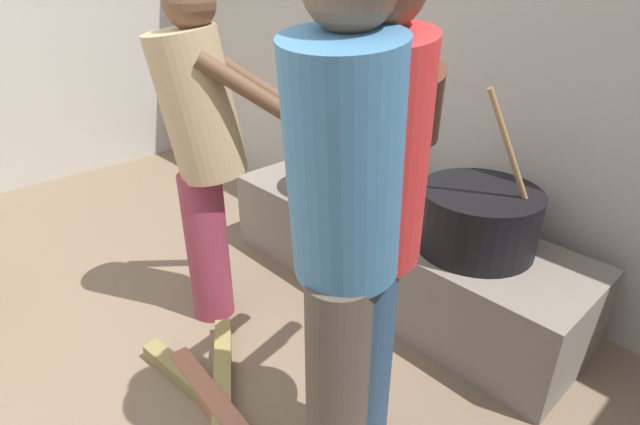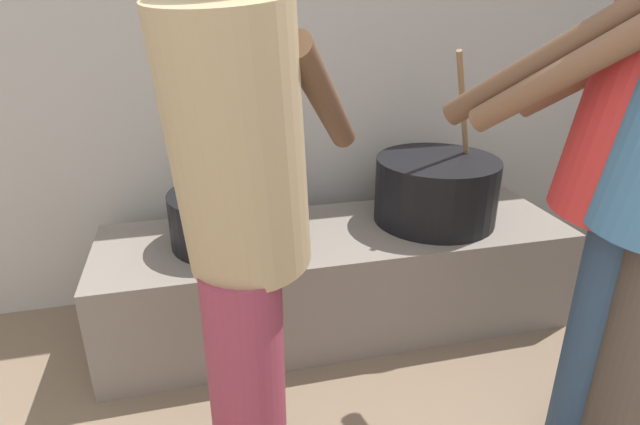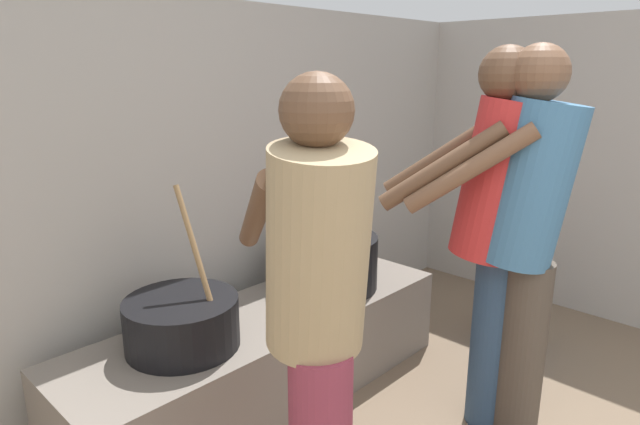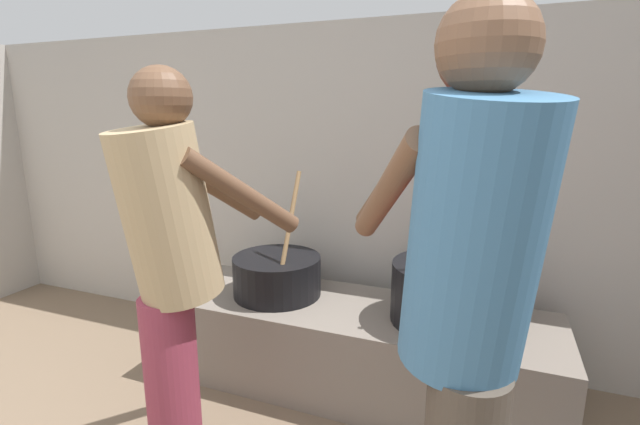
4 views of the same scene
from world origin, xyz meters
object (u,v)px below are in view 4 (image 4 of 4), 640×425
object	(u,v)px
cooking_pot_main	(277,275)
cook_in_blue_shirt	(468,307)
cooking_pot_secondary	(448,293)
cook_in_tan_shirt	(172,259)
cook_in_red_shirt	(466,289)

from	to	relation	value
cooking_pot_main	cook_in_blue_shirt	size ratio (longest dim) A/B	0.40
cooking_pot_main	cook_in_blue_shirt	xyz separation A→B (m)	(1.01, -0.98, 0.41)
cooking_pot_secondary	cook_in_tan_shirt	distance (m)	1.25
cooking_pot_main	cooking_pot_secondary	size ratio (longest dim) A/B	0.91
cook_in_blue_shirt	cook_in_red_shirt	xyz separation A→B (m)	(-0.01, 0.12, -0.00)
cooking_pot_main	cook_in_red_shirt	bearing A→B (deg)	-40.63
cook_in_red_shirt	cook_in_tan_shirt	bearing A→B (deg)	176.70
cooking_pot_secondary	cook_in_red_shirt	world-z (taller)	cook_in_red_shirt
cooking_pot_secondary	cook_in_blue_shirt	bearing A→B (deg)	-82.89
cook_in_tan_shirt	cook_in_blue_shirt	bearing A→B (deg)	-9.93
cooking_pot_secondary	cook_in_tan_shirt	world-z (taller)	cook_in_tan_shirt
cooking_pot_main	cook_in_tan_shirt	size ratio (longest dim) A/B	0.42
cooking_pot_main	cooking_pot_secondary	bearing A→B (deg)	0.12
cook_in_tan_shirt	cooking_pot_secondary	bearing A→B (deg)	41.48
cooking_pot_main	cook_in_blue_shirt	distance (m)	1.47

